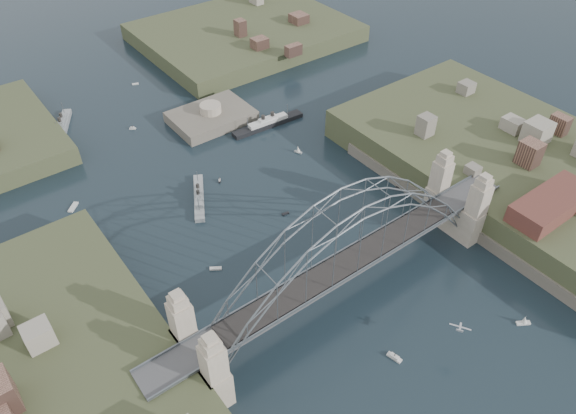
{
  "coord_description": "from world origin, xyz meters",
  "views": [
    {
      "loc": [
        -50.41,
        -48.85,
        82.91
      ],
      "look_at": [
        0.0,
        18.0,
        10.0
      ],
      "focal_mm": 33.8,
      "sensor_mm": 36.0,
      "label": 1
    }
  ],
  "objects_px": {
    "naval_cruiser_near": "(199,197)",
    "naval_cruiser_far": "(63,126)",
    "fort_island": "(212,122)",
    "bridge": "(347,249)",
    "wharf_shed": "(551,204)",
    "ocean_liner": "(268,124)"
  },
  "relations": [
    {
      "from": "fort_island",
      "to": "naval_cruiser_near",
      "type": "relative_size",
      "value": 1.41
    },
    {
      "from": "wharf_shed",
      "to": "ocean_liner",
      "type": "bearing_deg",
      "value": 105.95
    },
    {
      "from": "ocean_liner",
      "to": "fort_island",
      "type": "bearing_deg",
      "value": 134.05
    },
    {
      "from": "wharf_shed",
      "to": "naval_cruiser_near",
      "type": "bearing_deg",
      "value": 132.98
    },
    {
      "from": "naval_cruiser_near",
      "to": "naval_cruiser_far",
      "type": "distance_m",
      "value": 51.76
    },
    {
      "from": "fort_island",
      "to": "ocean_liner",
      "type": "bearing_deg",
      "value": -45.95
    },
    {
      "from": "bridge",
      "to": "ocean_liner",
      "type": "xyz_separation_m",
      "value": [
        23.34,
        58.28,
        -11.49
      ]
    },
    {
      "from": "wharf_shed",
      "to": "naval_cruiser_far",
      "type": "relative_size",
      "value": 1.23
    },
    {
      "from": "naval_cruiser_far",
      "to": "fort_island",
      "type": "bearing_deg",
      "value": -31.62
    },
    {
      "from": "wharf_shed",
      "to": "ocean_liner",
      "type": "relative_size",
      "value": 0.91
    },
    {
      "from": "bridge",
      "to": "fort_island",
      "type": "relative_size",
      "value": 3.82
    },
    {
      "from": "fort_island",
      "to": "naval_cruiser_far",
      "type": "height_order",
      "value": "fort_island"
    },
    {
      "from": "fort_island",
      "to": "bridge",
      "type": "bearing_deg",
      "value": -99.73
    },
    {
      "from": "naval_cruiser_far",
      "to": "wharf_shed",
      "type": "bearing_deg",
      "value": -57.56
    },
    {
      "from": "naval_cruiser_near",
      "to": "naval_cruiser_far",
      "type": "xyz_separation_m",
      "value": [
        -14.89,
        49.57,
        0.13
      ]
    },
    {
      "from": "bridge",
      "to": "fort_island",
      "type": "distance_m",
      "value": 72.14
    },
    {
      "from": "wharf_shed",
      "to": "naval_cruiser_near",
      "type": "xyz_separation_m",
      "value": [
        -52.25,
        56.06,
        -9.23
      ]
    },
    {
      "from": "naval_cruiser_near",
      "to": "ocean_liner",
      "type": "height_order",
      "value": "ocean_liner"
    },
    {
      "from": "fort_island",
      "to": "naval_cruiser_near",
      "type": "height_order",
      "value": "fort_island"
    },
    {
      "from": "bridge",
      "to": "naval_cruiser_far",
      "type": "distance_m",
      "value": 95.19
    },
    {
      "from": "fort_island",
      "to": "wharf_shed",
      "type": "distance_m",
      "value": 90.48
    },
    {
      "from": "bridge",
      "to": "naval_cruiser_far",
      "type": "relative_size",
      "value": 5.16
    }
  ]
}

